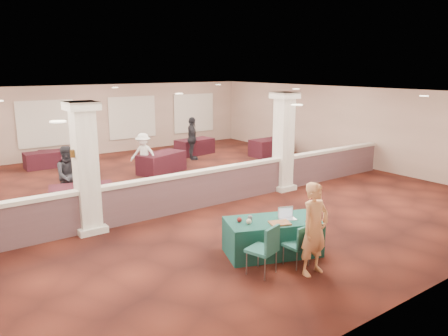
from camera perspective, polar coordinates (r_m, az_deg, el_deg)
ground at (r=14.11m, az=-5.59°, el=-3.38°), size 16.00×16.00×0.00m
wall_back at (r=20.98m, az=-16.93°, el=5.99°), size 16.00×0.04×3.20m
wall_front at (r=8.10m, az=24.38°, el=-5.21°), size 16.00×0.04×3.20m
wall_right at (r=19.02m, az=15.62°, el=5.40°), size 0.04×16.00×3.20m
ceiling at (r=13.56m, az=-5.89°, el=9.70°), size 16.00×16.00×0.02m
partition_wall at (r=12.73m, az=-2.21°, el=-2.49°), size 15.60×0.28×1.10m
column_left at (r=10.97m, az=-17.62°, el=0.12°), size 0.72×0.72×3.20m
column_right at (r=14.34m, az=7.77°, el=3.54°), size 0.72×0.72×3.20m
sconce_left at (r=10.82m, az=-19.15°, el=1.80°), size 0.12×0.12×0.18m
sconce_right at (r=10.99m, az=-16.37°, el=2.16°), size 0.12×0.12×0.18m
near_table at (r=9.64m, az=6.34°, el=-8.90°), size 2.23×1.65×0.77m
conf_chair_main at (r=9.07m, az=9.87°, el=-9.51°), size 0.47×0.47×0.89m
conf_chair_side at (r=8.60m, az=5.50°, el=-10.12°), size 0.63×0.64×1.02m
woman at (r=8.69m, az=11.75°, el=-7.80°), size 0.68×0.47×1.85m
far_table_front_left at (r=13.08m, az=-18.03°, el=-3.69°), size 1.91×1.30×0.71m
far_table_front_center at (r=16.98m, az=-8.16°, el=0.70°), size 2.08×1.51×0.76m
far_table_front_right at (r=20.15m, az=6.05°, el=2.71°), size 1.92×1.01×0.77m
far_table_back_left at (r=19.06m, az=-22.26°, el=1.02°), size 1.61×0.81×0.65m
far_table_back_center at (r=19.18m, az=-20.81°, el=1.21°), size 1.77×1.29×0.65m
far_table_back_right at (r=20.38m, az=-3.85°, el=2.80°), size 1.88×1.13×0.72m
attendee_a at (r=13.59m, az=-19.55°, el=-0.92°), size 0.85×0.48×1.74m
attendee_b at (r=16.57m, az=-10.46°, el=1.77°), size 1.01×1.08×1.59m
attendee_c at (r=19.09m, az=-4.17°, el=3.86°), size 0.92×1.22×1.88m
attendee_d at (r=16.22m, az=-18.24°, el=1.59°), size 1.05×0.86×1.87m
laptop_base at (r=9.57m, az=8.29°, el=-6.60°), size 0.41×0.35×0.02m
laptop_screen at (r=9.64m, az=8.03°, el=-5.67°), size 0.33×0.14×0.23m
screen_glow at (r=9.64m, az=8.04°, el=-5.77°), size 0.30×0.12×0.20m
knitting at (r=9.29m, az=7.30°, el=-7.15°), size 0.51×0.45×0.03m
yarn_cream at (r=9.20m, az=3.26°, el=-6.97°), size 0.12×0.12×0.12m
yarn_red at (r=9.30m, az=2.02°, el=-6.78°), size 0.11×0.11×0.11m
yarn_grey at (r=9.44m, az=3.43°, el=-6.47°), size 0.11×0.11×0.11m
scissors at (r=9.51m, az=10.93°, el=-6.85°), size 0.13×0.07×0.01m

